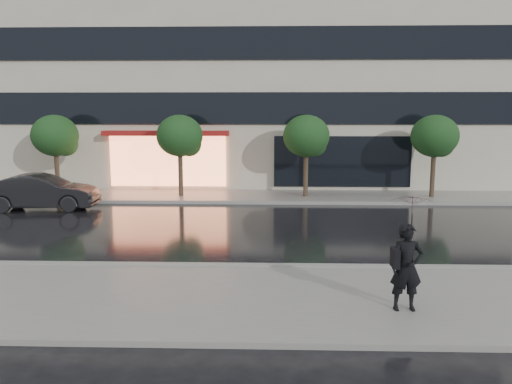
{
  "coord_description": "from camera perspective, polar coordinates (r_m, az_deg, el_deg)",
  "views": [
    {
      "loc": [
        1.31,
        -13.66,
        4.09
      ],
      "look_at": [
        0.82,
        3.17,
        1.4
      ],
      "focal_mm": 35.0,
      "sensor_mm": 36.0,
      "label": 1
    }
  ],
  "objects": [
    {
      "name": "pedestrian_with_umbrella",
      "position": [
        10.44,
        17.12,
        -5.29
      ],
      "size": [
        0.87,
        0.89,
        2.37
      ],
      "rotation": [
        0.0,
        0.0,
        0.05
      ],
      "color": "black",
      "rests_on": "sidewalk_near"
    },
    {
      "name": "tree_far_east",
      "position": [
        24.95,
        19.86,
        5.86
      ],
      "size": [
        2.2,
        2.2,
        3.99
      ],
      "color": "#33261C",
      "rests_on": "ground"
    },
    {
      "name": "office_building",
      "position": [
        32.04,
        -0.74,
        17.9
      ],
      "size": [
        30.0,
        12.76,
        18.0
      ],
      "color": "#BDB5A0",
      "rests_on": "ground"
    },
    {
      "name": "ground",
      "position": [
        14.32,
        -3.69,
        -7.54
      ],
      "size": [
        120.0,
        120.0,
        0.0
      ],
      "primitive_type": "plane",
      "color": "black",
      "rests_on": "ground"
    },
    {
      "name": "parked_car",
      "position": [
        22.99,
        -23.25,
        -0.01
      ],
      "size": [
        4.69,
        1.98,
        1.51
      ],
      "primitive_type": "imported",
      "rotation": [
        0.0,
        0.0,
        1.66
      ],
      "color": "black",
      "rests_on": "ground"
    },
    {
      "name": "curb_near",
      "position": [
        13.35,
        -4.1,
        -8.48
      ],
      "size": [
        60.0,
        0.25,
        0.14
      ],
      "primitive_type": "cube",
      "color": "gray",
      "rests_on": "ground"
    },
    {
      "name": "sidewalk_near",
      "position": [
        11.24,
        -5.27,
        -11.98
      ],
      "size": [
        60.0,
        4.5,
        0.12
      ],
      "primitive_type": "cube",
      "color": "slate",
      "rests_on": "ground"
    },
    {
      "name": "tree_far_west",
      "position": [
        25.84,
        -21.83,
        5.84
      ],
      "size": [
        2.2,
        2.2,
        3.99
      ],
      "color": "#33261C",
      "rests_on": "ground"
    },
    {
      "name": "curb_far",
      "position": [
        22.56,
        -1.7,
        -1.19
      ],
      "size": [
        60.0,
        0.25,
        0.14
      ],
      "primitive_type": "cube",
      "color": "gray",
      "rests_on": "ground"
    },
    {
      "name": "sidewalk_far",
      "position": [
        24.28,
        -1.46,
        -0.48
      ],
      "size": [
        60.0,
        3.5,
        0.12
      ],
      "primitive_type": "cube",
      "color": "slate",
      "rests_on": "ground"
    },
    {
      "name": "tree_mid_east",
      "position": [
        23.78,
        5.91,
        6.21
      ],
      "size": [
        2.2,
        2.2,
        3.99
      ],
      "color": "#33261C",
      "rests_on": "ground"
    },
    {
      "name": "tree_mid_west",
      "position": [
        24.1,
        -8.55,
        6.2
      ],
      "size": [
        2.2,
        2.2,
        3.99
      ],
      "color": "#33261C",
      "rests_on": "ground"
    }
  ]
}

